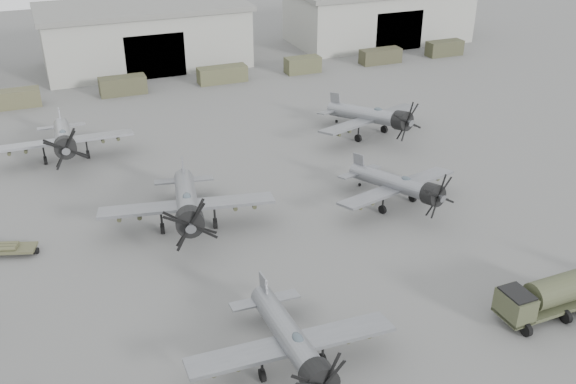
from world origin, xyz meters
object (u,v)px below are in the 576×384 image
at_px(aircraft_near_1, 294,343).
at_px(aircraft_mid_2, 401,185).
at_px(aircraft_far_1, 373,116).
at_px(aircraft_far_0, 64,139).
at_px(fuel_tanker, 547,295).
at_px(aircraft_mid_1, 187,203).

distance_m(aircraft_near_1, aircraft_mid_2, 22.12).
bearing_deg(aircraft_far_1, aircraft_far_0, 152.14).
bearing_deg(fuel_tanker, aircraft_near_1, 175.02).
xyz_separation_m(aircraft_near_1, fuel_tanker, (17.36, -1.17, -0.69)).
xyz_separation_m(aircraft_near_1, aircraft_far_1, (21.62, 29.91, 0.15)).
bearing_deg(aircraft_mid_1, aircraft_mid_2, 1.36).
bearing_deg(fuel_tanker, aircraft_mid_1, 133.40).
xyz_separation_m(aircraft_far_0, aircraft_far_1, (31.12, -5.94, -0.03)).
relative_size(aircraft_far_0, fuel_tanker, 1.88).
bearing_deg(aircraft_mid_2, fuel_tanker, -99.25).
height_order(aircraft_mid_2, fuel_tanker, aircraft_mid_2).
distance_m(aircraft_near_1, fuel_tanker, 17.41).
relative_size(aircraft_near_1, fuel_tanker, 1.74).
relative_size(aircraft_mid_2, aircraft_far_0, 0.90).
xyz_separation_m(aircraft_mid_2, aircraft_far_1, (5.51, 14.76, 0.25)).
bearing_deg(aircraft_mid_1, aircraft_near_1, -74.08).
bearing_deg(aircraft_near_1, fuel_tanker, -1.67).
height_order(aircraft_mid_1, aircraft_far_1, aircraft_mid_1).
bearing_deg(aircraft_mid_2, aircraft_far_0, 127.45).
distance_m(aircraft_far_0, aircraft_far_1, 31.68).
relative_size(aircraft_mid_1, aircraft_far_1, 1.06).
xyz_separation_m(aircraft_far_0, fuel_tanker, (26.86, -37.02, -0.88)).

